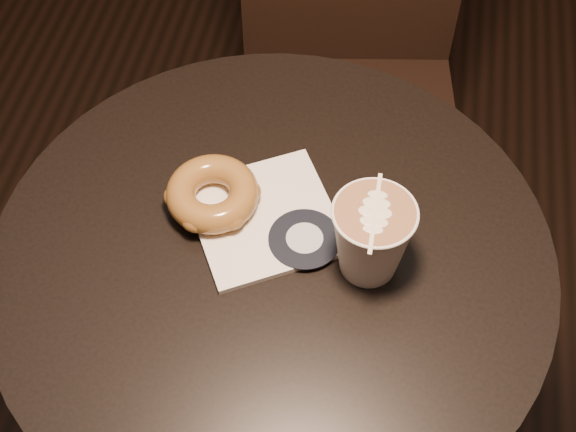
{
  "coord_description": "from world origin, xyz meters",
  "views": [
    {
      "loc": [
        0.11,
        -0.53,
        1.58
      ],
      "look_at": [
        0.01,
        0.03,
        0.79
      ],
      "focal_mm": 50.0,
      "sensor_mm": 36.0,
      "label": 1
    }
  ],
  "objects_px": {
    "doughnut": "(212,194)",
    "latte_cup": "(371,239)",
    "cafe_table": "(274,326)",
    "pastry_bag": "(265,218)",
    "chair": "(350,48)"
  },
  "relations": [
    {
      "from": "cafe_table",
      "to": "latte_cup",
      "type": "relative_size",
      "value": 6.85
    },
    {
      "from": "chair",
      "to": "pastry_bag",
      "type": "distance_m",
      "value": 0.57
    },
    {
      "from": "cafe_table",
      "to": "chair",
      "type": "bearing_deg",
      "value": 86.4
    },
    {
      "from": "doughnut",
      "to": "latte_cup",
      "type": "bearing_deg",
      "value": -14.7
    },
    {
      "from": "chair",
      "to": "doughnut",
      "type": "distance_m",
      "value": 0.57
    },
    {
      "from": "doughnut",
      "to": "latte_cup",
      "type": "height_order",
      "value": "latte_cup"
    },
    {
      "from": "cafe_table",
      "to": "doughnut",
      "type": "relative_size",
      "value": 6.36
    },
    {
      "from": "chair",
      "to": "doughnut",
      "type": "bearing_deg",
      "value": -112.11
    },
    {
      "from": "doughnut",
      "to": "latte_cup",
      "type": "distance_m",
      "value": 0.21
    },
    {
      "from": "cafe_table",
      "to": "chair",
      "type": "xyz_separation_m",
      "value": [
        0.04,
        0.58,
        0.02
      ]
    },
    {
      "from": "pastry_bag",
      "to": "latte_cup",
      "type": "xyz_separation_m",
      "value": [
        0.14,
        -0.04,
        0.05
      ]
    },
    {
      "from": "cafe_table",
      "to": "chair",
      "type": "relative_size",
      "value": 0.74
    },
    {
      "from": "chair",
      "to": "pastry_bag",
      "type": "bearing_deg",
      "value": -104.74
    },
    {
      "from": "pastry_bag",
      "to": "doughnut",
      "type": "xyz_separation_m",
      "value": [
        -0.07,
        0.01,
        0.02
      ]
    },
    {
      "from": "chair",
      "to": "latte_cup",
      "type": "distance_m",
      "value": 0.63
    }
  ]
}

